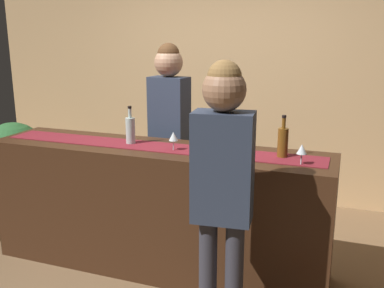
{
  "coord_description": "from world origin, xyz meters",
  "views": [
    {
      "loc": [
        1.38,
        -2.96,
        1.86
      ],
      "look_at": [
        0.3,
        0.0,
        1.06
      ],
      "focal_mm": 40.83,
      "sensor_mm": 36.0,
      "label": 1
    }
  ],
  "objects_px": {
    "bartender": "(169,119)",
    "potted_plant_tall": "(15,160)",
    "customer_sipping": "(223,177)",
    "wine_bottle_clear": "(130,130)",
    "wine_bottle_amber": "(283,142)",
    "wine_glass_mid_counter": "(173,137)",
    "wine_glass_near_customer": "(302,150)"
  },
  "relations": [
    {
      "from": "bartender",
      "to": "potted_plant_tall",
      "type": "distance_m",
      "value": 1.87
    },
    {
      "from": "bartender",
      "to": "customer_sipping",
      "type": "relative_size",
      "value": 1.03
    },
    {
      "from": "wine_bottle_clear",
      "to": "customer_sipping",
      "type": "xyz_separation_m",
      "value": [
        0.96,
        -0.72,
        -0.05
      ]
    },
    {
      "from": "wine_bottle_amber",
      "to": "wine_glass_mid_counter",
      "type": "distance_m",
      "value": 0.8
    },
    {
      "from": "wine_glass_near_customer",
      "to": "bartender",
      "type": "height_order",
      "value": "bartender"
    },
    {
      "from": "wine_bottle_clear",
      "to": "potted_plant_tall",
      "type": "xyz_separation_m",
      "value": [
        -1.69,
        0.54,
        -0.57
      ]
    },
    {
      "from": "wine_bottle_amber",
      "to": "wine_glass_near_customer",
      "type": "height_order",
      "value": "wine_bottle_amber"
    },
    {
      "from": "wine_bottle_amber",
      "to": "customer_sipping",
      "type": "relative_size",
      "value": 0.18
    },
    {
      "from": "wine_glass_mid_counter",
      "to": "potted_plant_tall",
      "type": "bearing_deg",
      "value": 163.34
    },
    {
      "from": "wine_glass_near_customer",
      "to": "bartender",
      "type": "distance_m",
      "value": 1.42
    },
    {
      "from": "wine_bottle_clear",
      "to": "bartender",
      "type": "relative_size",
      "value": 0.17
    },
    {
      "from": "wine_bottle_clear",
      "to": "customer_sipping",
      "type": "relative_size",
      "value": 0.18
    },
    {
      "from": "wine_bottle_amber",
      "to": "wine_glass_mid_counter",
      "type": "bearing_deg",
      "value": -173.03
    },
    {
      "from": "customer_sipping",
      "to": "potted_plant_tall",
      "type": "bearing_deg",
      "value": 148.62
    },
    {
      "from": "wine_bottle_clear",
      "to": "wine_bottle_amber",
      "type": "height_order",
      "value": "same"
    },
    {
      "from": "wine_glass_near_customer",
      "to": "customer_sipping",
      "type": "height_order",
      "value": "customer_sipping"
    },
    {
      "from": "wine_glass_mid_counter",
      "to": "wine_bottle_clear",
      "type": "bearing_deg",
      "value": 168.56
    },
    {
      "from": "potted_plant_tall",
      "to": "wine_bottle_amber",
      "type": "bearing_deg",
      "value": -10.41
    },
    {
      "from": "wine_bottle_amber",
      "to": "bartender",
      "type": "distance_m",
      "value": 1.22
    },
    {
      "from": "wine_bottle_amber",
      "to": "wine_glass_near_customer",
      "type": "bearing_deg",
      "value": -45.37
    },
    {
      "from": "wine_glass_near_customer",
      "to": "wine_bottle_amber",
      "type": "bearing_deg",
      "value": 134.63
    },
    {
      "from": "bartender",
      "to": "potted_plant_tall",
      "type": "height_order",
      "value": "bartender"
    },
    {
      "from": "potted_plant_tall",
      "to": "wine_bottle_clear",
      "type": "bearing_deg",
      "value": -17.86
    },
    {
      "from": "bartender",
      "to": "wine_bottle_amber",
      "type": "bearing_deg",
      "value": 161.51
    },
    {
      "from": "wine_bottle_amber",
      "to": "customer_sipping",
      "type": "distance_m",
      "value": 0.77
    },
    {
      "from": "customer_sipping",
      "to": "potted_plant_tall",
      "type": "relative_size",
      "value": 1.79
    },
    {
      "from": "wine_bottle_clear",
      "to": "wine_glass_mid_counter",
      "type": "height_order",
      "value": "wine_bottle_clear"
    },
    {
      "from": "wine_glass_mid_counter",
      "to": "wine_bottle_amber",
      "type": "bearing_deg",
      "value": 6.97
    },
    {
      "from": "wine_glass_near_customer",
      "to": "potted_plant_tall",
      "type": "height_order",
      "value": "wine_glass_near_customer"
    },
    {
      "from": "wine_bottle_clear",
      "to": "wine_bottle_amber",
      "type": "relative_size",
      "value": 1.0
    },
    {
      "from": "customer_sipping",
      "to": "wine_glass_near_customer",
      "type": "bearing_deg",
      "value": 51.57
    },
    {
      "from": "wine_glass_near_customer",
      "to": "customer_sipping",
      "type": "bearing_deg",
      "value": -122.47
    }
  ]
}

